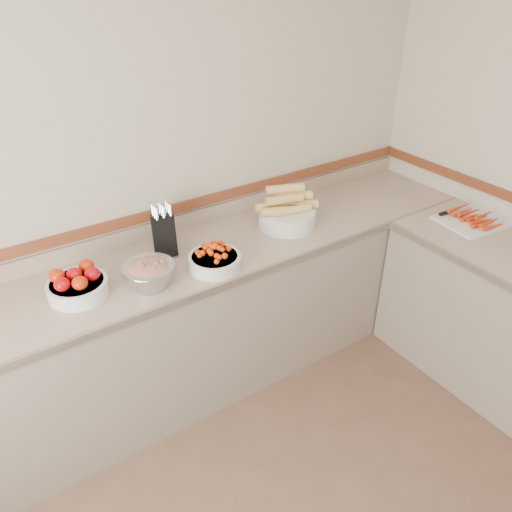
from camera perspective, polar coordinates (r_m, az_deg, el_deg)
back_wall at (r=2.81m, az=-13.62°, el=8.93°), size 4.00×0.00×4.00m
counter_back at (r=2.98m, az=-9.23°, el=-8.23°), size 4.00×0.65×1.08m
knife_block at (r=2.77m, az=-10.49°, el=2.59°), size 0.17×0.18×0.30m
tomato_bowl at (r=2.56m, az=-19.75°, el=-3.09°), size 0.29×0.29×0.14m
cherry_tomato_bowl at (r=2.63m, az=-4.74°, el=-0.39°), size 0.28×0.28×0.14m
corn_bowl at (r=3.03m, az=3.56°, el=4.93°), size 0.38×0.35×0.26m
rhubarb_bowl at (r=2.52m, az=-12.10°, el=-1.99°), size 0.27×0.27×0.15m
cutting_board at (r=3.38m, az=23.69°, el=3.91°), size 0.45×0.37×0.06m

